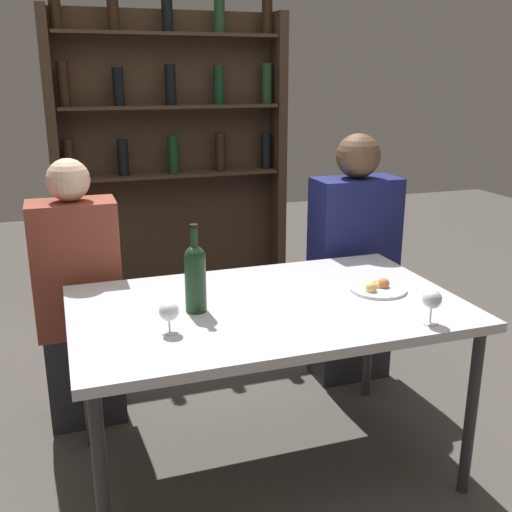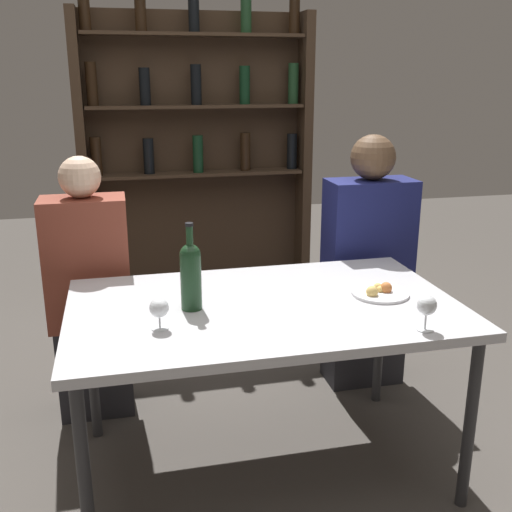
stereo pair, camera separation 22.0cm
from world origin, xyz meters
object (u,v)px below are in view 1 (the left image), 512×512
Objects in this scene: wine_glass_0 at (432,300)px; wine_glass_1 at (169,312)px; wine_bottle at (195,275)px; food_plate_0 at (378,288)px; seated_person_right at (353,267)px; seated_person_left at (79,304)px.

wine_glass_1 is at bearing 166.38° from wine_glass_0.
food_plate_0 is at bearing -1.77° from wine_bottle.
food_plate_0 is at bearing 9.00° from wine_glass_1.
wine_glass_1 is at bearing -171.00° from food_plate_0.
wine_glass_0 is 1.03m from seated_person_right.
wine_bottle is at bearing -147.82° from seated_person_right.
wine_glass_1 is 0.49× the size of food_plate_0.
seated_person_left reaches higher than wine_glass_0.
wine_glass_0 is 0.91m from wine_glass_1.
seated_person_left is (-0.27, 0.77, -0.22)m from wine_glass_1.
wine_bottle is 2.97× the size of wine_glass_1.
food_plate_0 is at bearing 91.21° from wine_glass_0.
seated_person_right reaches higher than food_plate_0.
wine_glass_0 is 1.12× the size of wine_glass_1.
food_plate_0 is at bearing -109.37° from seated_person_right.
wine_glass_0 is 0.36m from food_plate_0.
food_plate_0 is 0.68m from seated_person_right.
wine_glass_0 is at bearing -40.51° from seated_person_left.
wine_glass_1 is at bearing -128.87° from wine_bottle.
wine_glass_0 is at bearing -88.79° from food_plate_0.
seated_person_left is at bearing 151.11° from food_plate_0.
wine_glass_0 is 0.10× the size of seated_person_right.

